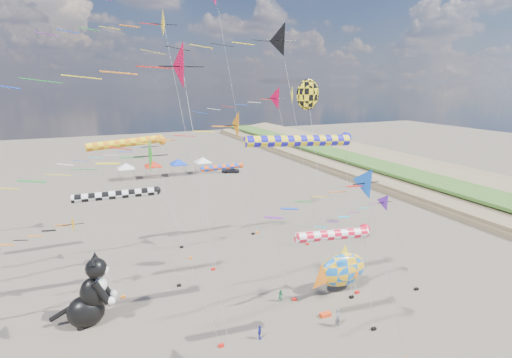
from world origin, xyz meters
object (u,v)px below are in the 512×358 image
object	(u,v)px
fish_inflatable	(342,270)
person_adult	(338,318)
child_green	(281,296)
cat_inflatable	(88,289)
parked_car	(231,170)
child_blue	(260,332)

from	to	relation	value
fish_inflatable	person_adult	size ratio (longest dim) A/B	4.15
person_adult	child_green	distance (m)	5.44
fish_inflatable	child_green	bearing A→B (deg)	175.53
child_green	cat_inflatable	bearing A→B (deg)	176.51
person_adult	parked_car	distance (m)	54.08
fish_inflatable	child_blue	xyz separation A→B (m)	(-9.51, -3.45, -1.50)
fish_inflatable	person_adult	bearing A→B (deg)	-127.43
cat_inflatable	child_blue	bearing A→B (deg)	-20.72
cat_inflatable	child_green	xyz separation A→B (m)	(14.92, -3.19, -2.31)
cat_inflatable	parked_car	bearing A→B (deg)	69.95
child_green	child_blue	distance (m)	5.40
child_green	parked_car	distance (m)	49.86
child_blue	child_green	bearing A→B (deg)	-4.11
cat_inflatable	fish_inflatable	size ratio (longest dim) A/B	0.91
person_adult	child_blue	bearing A→B (deg)	149.27
cat_inflatable	child_blue	size ratio (longest dim) A/B	5.28
fish_inflatable	child_green	xyz separation A→B (m)	(-5.79, 0.45, -1.49)
child_green	child_blue	xyz separation A→B (m)	(-3.72, -3.91, -0.01)
fish_inflatable	child_blue	size ratio (longest dim) A/B	5.79
parked_car	cat_inflatable	bearing A→B (deg)	168.57
cat_inflatable	child_green	bearing A→B (deg)	-0.42
child_green	parked_car	world-z (taller)	parked_car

